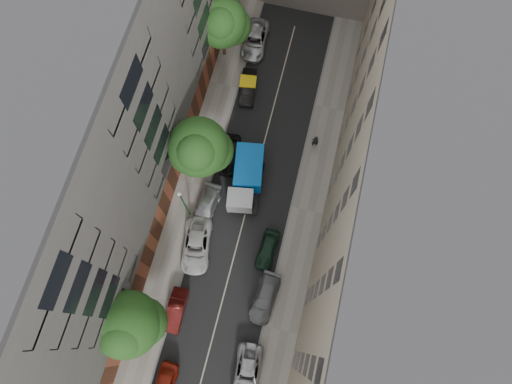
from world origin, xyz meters
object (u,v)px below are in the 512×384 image
(car_left_6, at_px, (255,40))
(pedestrian, at_px, (315,141))
(car_right_2, at_px, (267,250))
(tarp_truck, at_px, (246,178))
(car_right_0, at_px, (247,373))
(car_left_5, at_px, (248,87))
(tree_mid, at_px, (200,150))
(car_left_4, at_px, (230,155))
(lamp_post, at_px, (183,202))
(tree_far, at_px, (222,24))
(tree_near, at_px, (128,326))
(car_left_2, at_px, (196,246))
(car_left_3, at_px, (206,208))
(car_right_1, at_px, (265,298))
(car_left_1, at_px, (176,310))

(car_left_6, distance_m, pedestrian, 13.05)
(car_left_6, bearing_deg, car_right_2, -76.00)
(tarp_truck, xyz_separation_m, car_right_0, (4.20, -16.24, -0.91))
(car_right_0, relative_size, car_right_2, 1.25)
(car_left_5, distance_m, tree_mid, 11.35)
(car_left_4, distance_m, car_left_5, 7.60)
(car_left_6, xyz_separation_m, lamp_post, (-1.39, -19.60, 3.32))
(tree_mid, distance_m, tree_far, 13.50)
(tree_mid, relative_size, pedestrian, 4.93)
(car_left_4, bearing_deg, tree_near, -105.98)
(tree_far, bearing_deg, lamp_post, -85.69)
(car_left_5, bearing_deg, car_right_0, -84.03)
(car_left_5, bearing_deg, lamp_post, -106.50)
(car_left_2, relative_size, tree_mid, 0.59)
(tree_mid, bearing_deg, car_left_3, -74.93)
(pedestrian, bearing_deg, car_left_4, 16.17)
(tarp_truck, distance_m, car_right_1, 10.92)
(car_left_1, height_order, pedestrian, pedestrian)
(tree_near, xyz_separation_m, lamp_post, (0.99, 10.68, -0.96))
(car_right_2, bearing_deg, car_left_1, -128.92)
(car_left_6, height_order, car_right_1, car_left_6)
(car_left_4, height_order, tree_mid, tree_mid)
(tree_mid, height_order, pedestrian, tree_mid)
(car_left_4, relative_size, lamp_post, 0.68)
(tree_near, height_order, lamp_post, tree_near)
(tarp_truck, xyz_separation_m, car_left_3, (-3.00, -3.44, -0.91))
(car_left_4, bearing_deg, lamp_post, -114.29)
(car_left_1, distance_m, car_left_5, 22.61)
(car_left_3, distance_m, car_left_5, 13.22)
(car_left_4, relative_size, pedestrian, 2.37)
(car_left_4, bearing_deg, car_left_1, -98.48)
(car_left_5, bearing_deg, car_right_1, -79.88)
(car_left_5, relative_size, tree_near, 0.55)
(car_left_4, relative_size, tree_mid, 0.48)
(car_left_5, relative_size, car_right_1, 0.91)
(tree_far, xyz_separation_m, lamp_post, (1.32, -17.50, -0.99))
(car_left_4, distance_m, tree_mid, 6.08)
(car_left_1, relative_size, tree_near, 0.51)
(car_left_4, xyz_separation_m, tree_near, (-3.18, -17.08, 4.28))
(car_left_1, xyz_separation_m, car_left_5, (0.68, 22.60, 0.05))
(lamp_post, bearing_deg, tree_near, -95.32)
(car_right_1, bearing_deg, car_left_3, 142.18)
(car_left_1, bearing_deg, tree_mid, 92.58)
(car_left_1, height_order, tree_near, tree_near)
(car_left_6, height_order, tree_mid, tree_mid)
(car_left_2, relative_size, car_right_0, 1.10)
(car_right_1, bearing_deg, tarp_truck, 117.40)
(car_right_1, height_order, tree_near, tree_near)
(car_left_2, bearing_deg, tarp_truck, 58.34)
(pedestrian, bearing_deg, lamp_post, 37.71)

